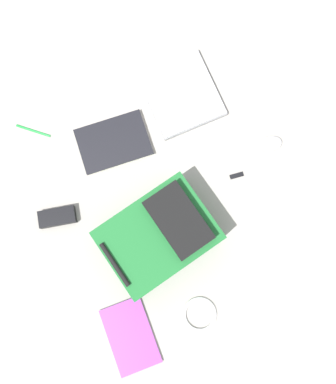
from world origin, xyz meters
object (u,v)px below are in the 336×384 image
object	(u,v)px
cable_coil	(200,314)
usb_stick	(237,175)
backpack	(160,235)
book_manual	(131,336)
pen_black	(33,130)
computer_mouse	(270,144)
power_brick	(57,217)
laptop	(181,94)
book_blue	(114,142)

from	to	relation	value
cable_coil	usb_stick	distance (m)	0.55
backpack	usb_stick	size ratio (longest dim) A/B	7.80
book_manual	pen_black	xyz separation A→B (m)	(0.89, 0.01, -0.00)
backpack	computer_mouse	xyz separation A→B (m)	(0.13, -0.55, -0.07)
book_manual	usb_stick	size ratio (longest dim) A/B	4.93
usb_stick	power_brick	bearing A→B (deg)	77.09
backpack	laptop	bearing A→B (deg)	-34.69
power_brick	book_blue	bearing A→B (deg)	-61.44
backpack	pen_black	distance (m)	0.67
backpack	pen_black	world-z (taller)	backpack
backpack	book_blue	distance (m)	0.42
laptop	book_manual	bearing A→B (deg)	142.09
laptop	power_brick	bearing A→B (deg)	109.81
laptop	usb_stick	bearing A→B (deg)	-173.22
backpack	book_manual	world-z (taller)	backpack
laptop	pen_black	size ratio (longest dim) A/B	2.16
laptop	book_blue	world-z (taller)	laptop
book_blue	computer_mouse	xyz separation A→B (m)	(-0.28, -0.55, 0.01)
book_manual	power_brick	size ratio (longest dim) A/B	1.92
backpack	cable_coil	size ratio (longest dim) A/B	3.34
backpack	laptop	distance (m)	0.58
usb_stick	backpack	bearing A→B (deg)	102.26
pen_black	usb_stick	xyz separation A→B (m)	(-0.52, -0.65, -0.00)
laptop	book_manual	xyz separation A→B (m)	(-0.76, 0.59, -0.01)
power_brick	cable_coil	bearing A→B (deg)	-150.04
laptop	pen_black	bearing A→B (deg)	77.77
cable_coil	backpack	bearing A→B (deg)	0.95
backpack	book_blue	world-z (taller)	backpack
computer_mouse	pen_black	size ratio (longest dim) A/B	0.63
laptop	cable_coil	distance (m)	0.87
book_blue	cable_coil	world-z (taller)	book_blue
laptop	computer_mouse	distance (m)	0.41
usb_stick	cable_coil	bearing A→B (deg)	137.62
cable_coil	power_brick	world-z (taller)	power_brick
backpack	power_brick	bearing A→B (deg)	53.03
book_manual	computer_mouse	size ratio (longest dim) A/B	2.89
usb_stick	book_blue	bearing A→B (deg)	48.53
book_blue	power_brick	distance (m)	0.36
book_manual	pen_black	bearing A→B (deg)	0.64
power_brick	usb_stick	world-z (taller)	power_brick
book_manual	cable_coil	size ratio (longest dim) A/B	2.11
pen_black	usb_stick	size ratio (longest dim) A/B	2.69
backpack	computer_mouse	bearing A→B (deg)	-76.30
power_brick	backpack	bearing A→B (deg)	-126.97
computer_mouse	cable_coil	xyz separation A→B (m)	(-0.46, 0.55, -0.01)
backpack	book_manual	distance (m)	0.39
power_brick	usb_stick	distance (m)	0.72
power_brick	usb_stick	xyz separation A→B (m)	(-0.16, -0.70, -0.01)
book_manual	power_brick	world-z (taller)	power_brick
book_manual	laptop	bearing A→B (deg)	-37.91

